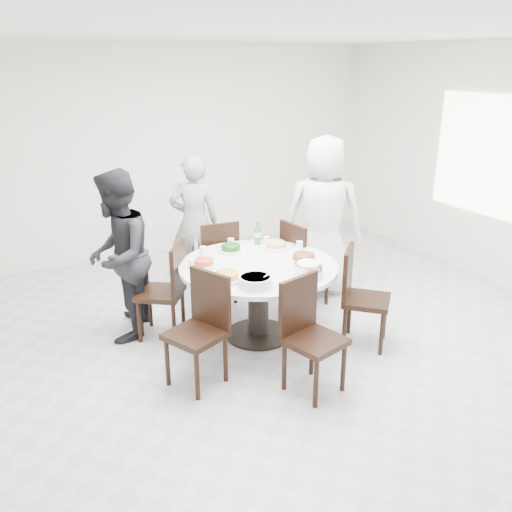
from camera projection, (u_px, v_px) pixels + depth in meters
name	position (u px, v px, depth m)	size (l,w,h in m)	color
floor	(280.00, 335.00, 5.36)	(6.00, 6.00, 0.01)	silver
ceiling	(285.00, 29.00, 4.41)	(6.00, 6.00, 0.01)	white
wall_back	(173.00, 151.00, 7.39)	(6.00, 0.01, 2.80)	white
wall_right	(510.00, 169.00, 6.17)	(0.01, 6.00, 2.80)	white
window	(511.00, 160.00, 6.13)	(0.04, 2.20, 1.40)	white
dining_table	(258.00, 301.00, 5.23)	(1.50, 1.50, 0.75)	white
chair_ne	(306.00, 263.00, 5.93)	(0.42, 0.42, 0.95)	black
chair_n	(215.00, 260.00, 6.01)	(0.42, 0.42, 0.95)	black
chair_nw	(160.00, 291.00, 5.21)	(0.42, 0.42, 0.95)	black
chair_sw	(195.00, 332.00, 4.41)	(0.42, 0.42, 0.95)	black
chair_s	(315.00, 338.00, 4.31)	(0.42, 0.42, 0.95)	black
chair_se	(367.00, 298.00, 5.05)	(0.42, 0.42, 0.95)	black
diner_right	(324.00, 216.00, 6.12)	(0.89, 0.58, 1.82)	white
diner_middle	(194.00, 222.00, 6.34)	(0.57, 0.37, 1.57)	black
diner_left	(118.00, 256.00, 5.10)	(0.80, 0.62, 1.64)	black
dish_greens	(231.00, 249.00, 5.43)	(0.25, 0.25, 0.06)	white
dish_pale	(276.00, 245.00, 5.52)	(0.26, 0.26, 0.07)	white
dish_orange	(204.00, 264.00, 5.04)	(0.23, 0.23, 0.06)	white
dish_redbrown	(304.00, 258.00, 5.17)	(0.28, 0.28, 0.07)	white
dish_tofu	(226.00, 277.00, 4.72)	(0.28, 0.28, 0.07)	white
rice_bowl	(308.00, 270.00, 4.82)	(0.26, 0.26, 0.11)	silver
soup_bowl	(255.00, 281.00, 4.60)	(0.29, 0.29, 0.09)	white
beverage_bottle	(258.00, 233.00, 5.63)	(0.07, 0.07, 0.25)	#2F7742
tea_cups	(228.00, 242.00, 5.60)	(0.07, 0.07, 0.08)	white
chopsticks	(227.00, 244.00, 5.66)	(0.24, 0.04, 0.01)	tan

